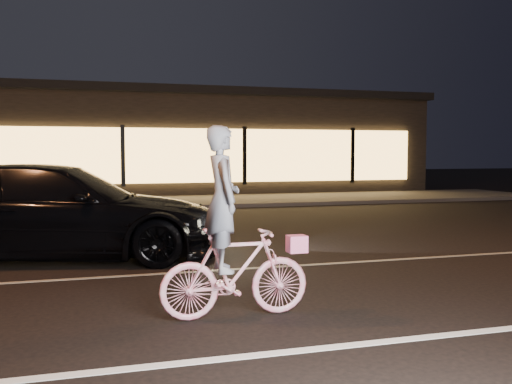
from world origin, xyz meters
name	(u,v)px	position (x,y,z in m)	size (l,w,h in m)	color
ground	(208,310)	(0.00, 0.00, 0.00)	(90.00, 90.00, 0.00)	black
lane_stripe_near	(245,356)	(0.00, -1.50, 0.00)	(60.00, 0.12, 0.01)	silver
lane_stripe_far	(180,273)	(0.00, 2.00, 0.00)	(60.00, 0.10, 0.01)	gray
sidewalk	(127,203)	(0.00, 13.00, 0.06)	(30.00, 4.00, 0.12)	#383533
storefront	(117,142)	(0.00, 18.97, 2.15)	(25.40, 8.42, 4.20)	black
cyclist	(232,250)	(0.18, -0.36, 0.71)	(1.59, 0.55, 2.00)	#FF4876
sedan	(59,212)	(-1.69, 3.65, 0.77)	(5.61, 3.18, 1.53)	black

